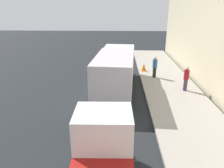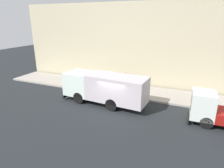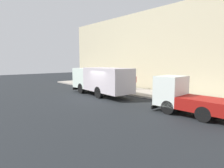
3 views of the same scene
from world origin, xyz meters
name	(u,v)px [view 3 (image 3 of 3)]	position (x,y,z in m)	size (l,w,h in m)	color
ground	(100,98)	(0.00, 0.00, 0.00)	(80.00, 80.00, 0.00)	black
sidewalk	(136,92)	(4.97, 0.00, 0.09)	(3.95, 30.00, 0.17)	#A29B91
building_facade	(150,51)	(7.45, 0.00, 4.59)	(0.50, 30.00, 9.18)	beige
large_utility_truck	(100,79)	(1.02, 1.18, 1.59)	(2.87, 7.94, 2.75)	white
small_flatbed_truck	(187,97)	(0.77, -7.99, 1.09)	(2.06, 5.18, 2.39)	white
pedestrian_walking	(108,81)	(4.11, 3.71, 1.08)	(0.42, 0.42, 1.72)	black
pedestrian_standing	(135,81)	(5.80, 0.84, 1.08)	(0.44, 0.44, 1.70)	#41314B
traffic_cone_orange	(94,84)	(3.44, 5.53, 0.50)	(0.46, 0.46, 0.66)	orange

